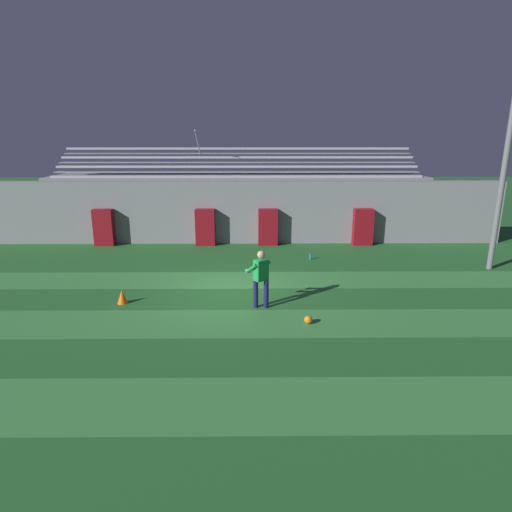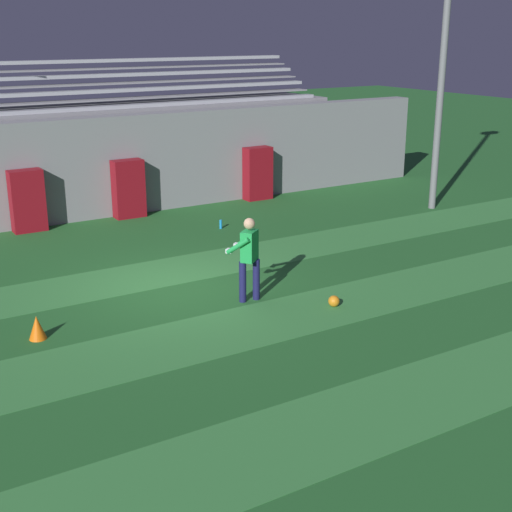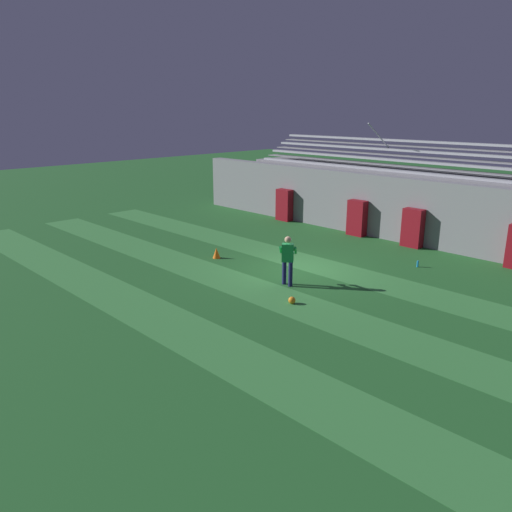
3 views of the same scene
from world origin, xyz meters
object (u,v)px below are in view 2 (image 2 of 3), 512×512
padding_pillar_far_right (258,173)px  goalkeeper (249,254)px  padding_pillar_gate_left (27,201)px  floodlight_pole (447,3)px  soccer_ball (334,301)px  traffic_cone (37,328)px  water_bottle (221,224)px  padding_pillar_gate_right (129,189)px

padding_pillar_far_right → goalkeeper: (-4.74, -7.34, 0.14)m
padding_pillar_gate_left → goalkeeper: 7.70m
floodlight_pole → goalkeeper: size_ratio=5.58×
soccer_ball → traffic_cone: 5.46m
traffic_cone → water_bottle: 7.64m
padding_pillar_gate_left → soccer_ball: padding_pillar_gate_left is taller
padding_pillar_far_right → goalkeeper: size_ratio=0.98×
padding_pillar_far_right → soccer_ball: padding_pillar_far_right is taller
soccer_ball → water_bottle: water_bottle is taller
soccer_ball → traffic_cone: (-5.26, 1.47, 0.10)m
padding_pillar_gate_left → padding_pillar_gate_right: size_ratio=1.00×
goalkeeper → soccer_ball: goalkeeper is taller
padding_pillar_gate_right → water_bottle: padding_pillar_gate_right is taller
soccer_ball → water_bottle: (0.85, 6.05, 0.01)m
goalkeeper → traffic_cone: (-4.04, 0.33, -0.74)m
padding_pillar_far_right → traffic_cone: size_ratio=3.88×
floodlight_pole → soccer_ball: size_ratio=42.35×
padding_pillar_gate_left → water_bottle: bearing=-28.9°
padding_pillar_gate_right → soccer_ball: padding_pillar_gate_right is taller
padding_pillar_gate_right → padding_pillar_far_right: (4.26, 0.00, 0.00)m
padding_pillar_gate_right → goalkeeper: bearing=-93.7°
padding_pillar_gate_left → padding_pillar_gate_right: (2.80, 0.00, 0.00)m
water_bottle → floodlight_pole: bearing=-11.2°
floodlight_pole → traffic_cone: bearing=-165.3°
padding_pillar_far_right → floodlight_pole: size_ratio=0.17×
padding_pillar_gate_left → soccer_ball: size_ratio=7.41×
padding_pillar_gate_left → water_bottle: size_ratio=6.79×
padding_pillar_gate_left → padding_pillar_gate_right: 2.80m
soccer_ball → traffic_cone: bearing=164.4°
water_bottle → padding_pillar_gate_right: bearing=123.4°
padding_pillar_gate_left → padding_pillar_far_right: 7.07m
padding_pillar_far_right → floodlight_pole: 7.27m
floodlight_pole → soccer_ball: 10.41m
floodlight_pole → goalkeeper: bearing=-157.0°
padding_pillar_gate_left → soccer_ball: bearing=-67.3°
padding_pillar_gate_left → padding_pillar_far_right: same height
water_bottle → goalkeeper: bearing=-112.9°
padding_pillar_gate_left → padding_pillar_gate_right: same height
traffic_cone → goalkeeper: bearing=-4.6°
padding_pillar_far_right → water_bottle: bearing=-137.6°
padding_pillar_far_right → goalkeeper: bearing=-122.8°
padding_pillar_far_right → traffic_cone: 11.25m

